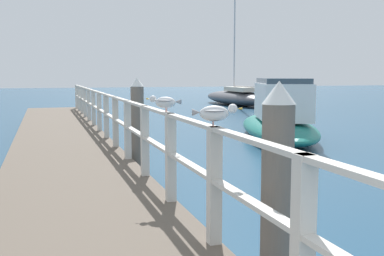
% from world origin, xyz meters
% --- Properties ---
extents(pier_deck, '(2.37, 24.20, 0.50)m').
position_xyz_m(pier_deck, '(0.00, 12.10, 0.25)').
color(pier_deck, brown).
rests_on(pier_deck, ground_plane).
extents(pier_railing, '(0.12, 22.72, 1.14)m').
position_xyz_m(pier_railing, '(1.11, 12.10, 1.20)').
color(pier_railing, beige).
rests_on(pier_railing, pier_deck).
extents(dock_piling_near, '(0.29, 0.29, 2.08)m').
position_xyz_m(dock_piling_near, '(1.49, 3.48, 1.05)').
color(dock_piling_near, '#6B6056').
rests_on(dock_piling_near, ground_plane).
extents(dock_piling_far, '(0.29, 0.29, 2.08)m').
position_xyz_m(dock_piling_far, '(1.49, 9.84, 1.05)').
color(dock_piling_far, '#6B6056').
rests_on(dock_piling_far, ground_plane).
extents(seagull_foreground, '(0.47, 0.23, 0.21)m').
position_xyz_m(seagull_foreground, '(1.12, 4.04, 1.78)').
color(seagull_foreground, white).
rests_on(seagull_foreground, pier_railing).
extents(seagull_background, '(0.43, 0.29, 0.21)m').
position_xyz_m(seagull_background, '(1.10, 5.90, 1.78)').
color(seagull_background, white).
rests_on(seagull_background, pier_railing).
extents(boat_1, '(2.95, 8.96, 10.63)m').
position_xyz_m(boat_1, '(12.62, 30.61, 0.56)').
color(boat_1, '#4C4C51').
rests_on(boat_1, ground_plane).
extents(boat_5, '(4.62, 7.93, 2.02)m').
position_xyz_m(boat_5, '(7.03, 13.85, 0.67)').
color(boat_5, '#197266').
rests_on(boat_5, ground_plane).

